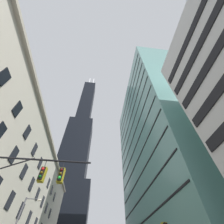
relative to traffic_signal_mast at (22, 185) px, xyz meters
name	(u,v)px	position (x,y,z in m)	size (l,w,h in m)	color
dark_skyscraper	(73,164)	(-12.15, 89.61, 49.36)	(29.34, 29.34, 184.89)	black
glass_office_midrise	(157,143)	(22.25, 22.29, 21.58)	(14.38, 37.76, 53.69)	slate
traffic_signal_mast	(22,185)	(0.00, 0.00, 0.00)	(7.45, 0.63, 7.22)	black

